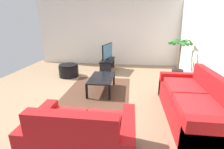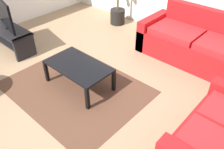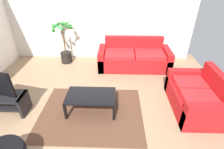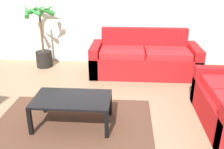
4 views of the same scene
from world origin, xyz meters
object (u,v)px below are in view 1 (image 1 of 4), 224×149
ottoman (69,70)px  couch_main (193,104)px  couch_loveseat (82,139)px  tv (108,51)px  potted_palm (179,62)px  coffee_table (102,79)px  tv_stand (108,63)px

ottoman → couch_main: bearing=56.9°
couch_loveseat → tv: (-4.20, -0.26, 0.46)m
couch_loveseat → potted_palm: bearing=148.1°
tv → coffee_table: size_ratio=0.93×
tv → tv_stand: bearing=-101.9°
tv_stand → potted_palm: 2.53m
tv_stand → ottoman: (0.81, -1.24, -0.09)m
tv → coffee_table: bearing=3.5°
couch_loveseat → ottoman: couch_loveseat is taller
couch_main → couch_loveseat: bearing=-57.2°
tv_stand → couch_loveseat: bearing=3.5°
coffee_table → ottoman: bearing=-129.4°
couch_main → ottoman: bearing=-123.1°
tv_stand → coffee_table: (1.93, 0.12, 0.06)m
couch_loveseat → ottoman: bearing=-156.1°
coffee_table → potted_palm: potted_palm is taller
tv → ottoman: (0.81, -1.25, -0.55)m
couch_loveseat → tv: tv is taller
couch_loveseat → tv_stand: bearing=-176.5°
tv_stand → potted_palm: bearing=72.0°
tv_stand → potted_palm: (0.78, 2.39, 0.32)m
potted_palm → coffee_table: bearing=-63.1°
couch_loveseat → tv_stand: (-4.20, -0.26, -0.00)m
couch_loveseat → potted_palm: (-3.42, 2.13, 0.32)m
tv_stand → tv: bearing=78.1°
couch_main → couch_loveseat: 2.21m
couch_main → tv_stand: size_ratio=1.99×
tv_stand → tv: tv is taller
coffee_table → ottoman: (-1.12, -1.36, -0.15)m
coffee_table → couch_loveseat: bearing=3.5°
potted_palm → ottoman: 3.66m
couch_main → tv: tv is taller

